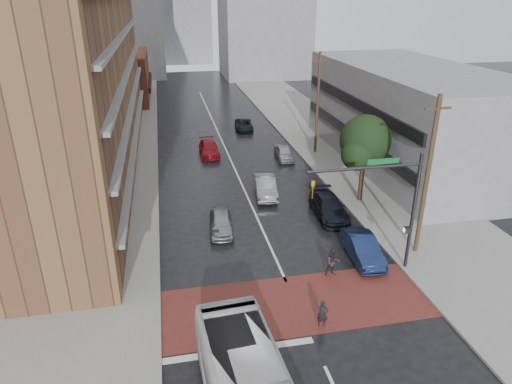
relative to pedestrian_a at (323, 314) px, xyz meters
name	(u,v)px	position (x,y,z in m)	size (l,w,h in m)	color
ground	(299,310)	(-0.76, 1.44, -0.72)	(160.00, 160.00, 0.00)	black
crosswalk	(296,304)	(-0.76, 1.94, -0.71)	(14.00, 5.00, 0.02)	maroon
sidewalk_west	(110,162)	(-12.26, 26.44, -0.64)	(9.00, 90.00, 0.15)	gray
sidewalk_east	(336,148)	(10.74, 26.44, -0.64)	(9.00, 90.00, 0.15)	gray
apartment_block	(55,7)	(-14.76, 25.44, 13.28)	(10.00, 44.00, 28.00)	brown
storefront_west	(121,77)	(-12.76, 55.44, 2.78)	(8.00, 16.00, 7.00)	brown
building_east	(409,115)	(15.74, 21.44, 3.78)	(11.00, 26.00, 9.00)	gray
distant_tower_center	(183,8)	(-0.76, 96.44, 11.28)	(12.00, 10.00, 24.00)	gray
street_tree	(365,143)	(7.76, 13.48, 4.02)	(4.20, 4.10, 6.90)	#332319
signal_mast	(392,198)	(5.09, 3.94, 4.02)	(6.50, 0.30, 7.20)	#2D2D33
utility_pole_near	(427,177)	(8.04, 5.44, 4.42)	(1.60, 0.26, 10.00)	#473321
utility_pole_far	(318,103)	(8.04, 25.44, 4.42)	(1.60, 0.26, 10.00)	#473321
pedestrian_a	(323,314)	(0.00, 0.00, 0.00)	(0.52, 0.34, 1.43)	black
pedestrian_b	(333,263)	(2.02, 4.12, 0.12)	(0.82, 0.64, 1.68)	#272127
car_travel_a	(221,223)	(-3.58, 10.67, -0.04)	(1.59, 3.95, 1.34)	#96989D
car_travel_b	(265,187)	(0.72, 16.00, 0.04)	(1.59, 4.57, 1.51)	#9FA1A6
car_travel_c	(209,149)	(-2.65, 26.96, -0.05)	(1.86, 4.57, 1.33)	maroon
suv_travel	(244,125)	(2.44, 35.43, -0.11)	(2.00, 4.33, 1.20)	black
car_parked_near	(363,248)	(4.44, 5.44, 0.02)	(1.56, 4.48, 1.48)	#131E44
car_parked_mid	(329,207)	(4.44, 11.44, 0.02)	(2.07, 5.10, 1.48)	black
car_parked_far	(284,153)	(4.44, 24.24, -0.06)	(1.54, 3.84, 1.31)	#A7ABAF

